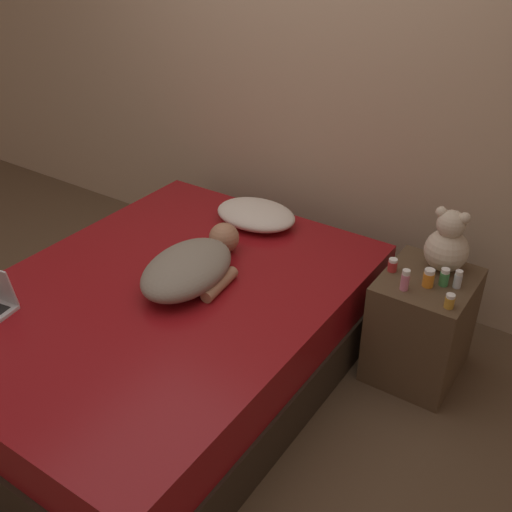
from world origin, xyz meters
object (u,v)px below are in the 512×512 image
(bottle_amber, at_px, (450,301))
(bottle_orange, at_px, (429,278))
(pillow, at_px, (256,214))
(bottle_red, at_px, (393,265))
(person_lying, at_px, (192,266))
(bottle_green, at_px, (444,277))
(bottle_pink, at_px, (405,280))
(bottle_clear, at_px, (458,279))
(teddy_bear, at_px, (448,244))

(bottle_amber, bearing_deg, bottle_orange, 141.24)
(pillow, height_order, bottle_red, bottle_red)
(person_lying, bearing_deg, bottle_green, 21.15)
(pillow, distance_m, bottle_red, 0.89)
(bottle_pink, bearing_deg, bottle_green, 44.35)
(bottle_red, distance_m, bottle_clear, 0.31)
(bottle_green, bearing_deg, teddy_bear, 109.25)
(bottle_orange, bearing_deg, bottle_amber, -38.76)
(bottle_red, xyz_separation_m, bottle_orange, (0.19, -0.03, 0.01))
(bottle_amber, bearing_deg, bottle_clear, 97.11)
(bottle_orange, relative_size, bottle_amber, 1.32)
(pillow, relative_size, teddy_bear, 1.49)
(teddy_bear, relative_size, bottle_clear, 3.62)
(bottle_amber, bearing_deg, bottle_red, 156.67)
(pillow, height_order, bottle_orange, bottle_orange)
(bottle_pink, bearing_deg, bottle_red, 132.53)
(bottle_green, bearing_deg, bottle_red, -176.18)
(bottle_orange, distance_m, bottle_amber, 0.18)
(bottle_clear, xyz_separation_m, bottle_amber, (0.02, -0.18, -0.01))
(bottle_red, bearing_deg, bottle_pink, -47.47)
(bottle_green, height_order, bottle_amber, bottle_green)
(teddy_bear, xyz_separation_m, bottle_amber, (0.13, -0.29, -0.11))
(person_lying, relative_size, bottle_green, 8.26)
(teddy_bear, bearing_deg, bottle_pink, -108.31)
(bottle_orange, bearing_deg, bottle_pink, -132.25)
(bottle_clear, height_order, bottle_pink, bottle_pink)
(bottle_clear, xyz_separation_m, bottle_pink, (-0.20, -0.15, 0.01))
(person_lying, bearing_deg, bottle_amber, 12.71)
(bottle_orange, height_order, bottle_clear, same)
(pillow, bearing_deg, bottle_amber, -12.67)
(pillow, xyz_separation_m, bottle_orange, (1.07, -0.16, 0.05))
(pillow, relative_size, bottle_green, 5.42)
(bottle_red, height_order, bottle_pink, bottle_pink)
(teddy_bear, xyz_separation_m, bottle_orange, (-0.01, -0.18, -0.10))
(teddy_bear, distance_m, bottle_red, 0.27)
(bottle_orange, xyz_separation_m, bottle_pink, (-0.08, -0.09, 0.01))
(teddy_bear, bearing_deg, bottle_clear, -48.46)
(person_lying, height_order, bottle_orange, person_lying)
(bottle_pink, bearing_deg, bottle_clear, 38.13)
(teddy_bear, height_order, bottle_pink, teddy_bear)
(bottle_amber, bearing_deg, pillow, 167.33)
(person_lying, relative_size, bottle_pink, 6.99)
(person_lying, bearing_deg, bottle_orange, 20.39)
(bottle_amber, bearing_deg, bottle_green, 116.77)
(bottle_clear, bearing_deg, bottle_red, -173.45)
(teddy_bear, bearing_deg, person_lying, -145.74)
(teddy_bear, relative_size, bottle_red, 4.89)
(person_lying, xyz_separation_m, bottle_green, (1.05, 0.55, 0.02))
(bottle_amber, distance_m, bottle_pink, 0.22)
(bottle_green, distance_m, bottle_clear, 0.06)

